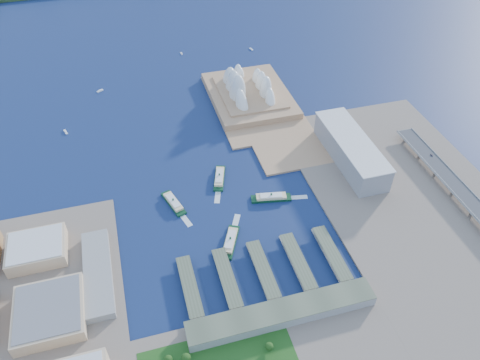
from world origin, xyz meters
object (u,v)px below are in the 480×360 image
object	(u,v)px
opera_house	(250,82)
ferry_d	(271,196)
ferry_a	(173,202)
ferry_c	(230,240)
car_c	(432,155)
ferry_b	(219,176)
toaster_building	(351,150)

from	to	relation	value
opera_house	ferry_d	world-z (taller)	opera_house
ferry_a	ferry_c	size ratio (longest dim) A/B	0.96
opera_house	car_c	xyz separation A→B (m)	(199.00, -236.74, -16.44)
ferry_b	ferry_c	world-z (taller)	ferry_c
opera_house	ferry_c	world-z (taller)	opera_house
ferry_b	ferry_c	distance (m)	116.43
ferry_b	ferry_c	size ratio (longest dim) A/B	0.98
ferry_c	ferry_d	bearing A→B (deg)	-114.52
ferry_a	ferry_b	xyz separation A→B (m)	(69.80, 31.18, 0.11)
opera_house	car_c	bearing A→B (deg)	-49.95
toaster_building	ferry_b	world-z (taller)	toaster_building
toaster_building	ferry_c	bearing A→B (deg)	-153.55
opera_house	ferry_b	xyz separation A→B (m)	(-99.50, -186.48, -27.14)
toaster_building	ferry_d	bearing A→B (deg)	-161.87
ferry_b	ferry_c	xyz separation A→B (m)	(-15.35, -115.42, 0.08)
toaster_building	car_c	world-z (taller)	toaster_building
ferry_b	ferry_a	bearing A→B (deg)	-137.70
ferry_a	ferry_b	size ratio (longest dim) A/B	0.98
ferry_a	car_c	bearing A→B (deg)	-19.93
ferry_a	ferry_c	world-z (taller)	ferry_c
opera_house	toaster_building	xyz separation A→B (m)	(90.00, -200.00, -11.50)
toaster_building	ferry_b	distance (m)	190.62
ferry_b	opera_house	bearing A→B (deg)	80.15
opera_house	car_c	world-z (taller)	opera_house
ferry_a	ferry_c	distance (m)	100.30
ferry_d	car_c	size ratio (longest dim) A/B	10.86
ferry_a	car_c	distance (m)	368.95
ferry_b	ferry_d	world-z (taller)	ferry_d
toaster_building	ferry_c	distance (m)	229.32
toaster_building	ferry_b	bearing A→B (deg)	175.92
opera_house	ferry_a	world-z (taller)	opera_house
ferry_c	car_c	xyz separation A→B (m)	(313.85, 65.15, 10.62)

